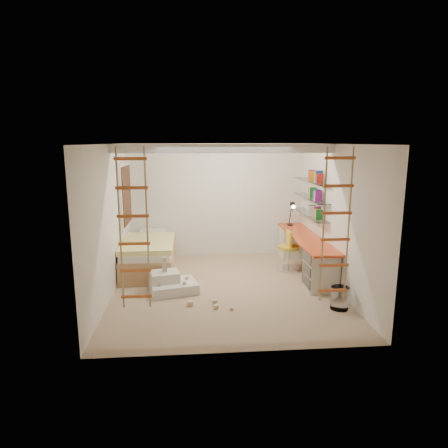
{
  "coord_description": "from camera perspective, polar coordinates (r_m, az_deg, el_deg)",
  "views": [
    {
      "loc": [
        -0.6,
        -6.88,
        2.64
      ],
      "look_at": [
        0.0,
        0.3,
        1.15
      ],
      "focal_mm": 32.0,
      "sensor_mm": 36.0,
      "label": 1
    }
  ],
  "objects": [
    {
      "name": "window_blind",
      "position": [
        8.55,
        -13.72,
        4.03
      ],
      "size": [
        0.02,
        1.0,
        1.2
      ],
      "primitive_type": "cube",
      "color": "#4C2D1E",
      "rests_on": "window_frame"
    },
    {
      "name": "ceiling_beam",
      "position": [
        7.21,
        0.0,
        10.73
      ],
      "size": [
        4.0,
        0.18,
        0.16
      ],
      "primitive_type": "cube",
      "color": "white",
      "rests_on": "ceiling"
    },
    {
      "name": "window_frame",
      "position": [
        8.56,
        -13.99,
        4.02
      ],
      "size": [
        0.06,
        1.15,
        1.35
      ],
      "primitive_type": "cube",
      "color": "white",
      "rests_on": "wall_left"
    },
    {
      "name": "books",
      "position": [
        8.44,
        12.3,
        4.45
      ],
      "size": [
        0.14,
        0.64,
        0.92
      ],
      "color": "#1E722D",
      "rests_on": "shelves"
    },
    {
      "name": "floor",
      "position": [
        7.39,
        0.2,
        -9.24
      ],
      "size": [
        4.5,
        4.5,
        0.0
      ],
      "primitive_type": "plane",
      "color": "tan",
      "rests_on": "ground"
    },
    {
      "name": "rope_ladder_left",
      "position": [
        5.3,
        -12.78,
        -0.85
      ],
      "size": [
        0.41,
        0.04,
        2.13
      ],
      "primitive_type": null,
      "color": "#C95322",
      "rests_on": "ceiling"
    },
    {
      "name": "desk",
      "position": [
        8.38,
        11.47,
        -4.02
      ],
      "size": [
        0.56,
        2.8,
        0.75
      ],
      "color": "#DE481A",
      "rests_on": "floor"
    },
    {
      "name": "play_platform",
      "position": [
        7.29,
        -7.58,
        -8.48
      ],
      "size": [
        0.93,
        0.8,
        0.36
      ],
      "color": "silver",
      "rests_on": "floor"
    },
    {
      "name": "waste_bin",
      "position": [
        6.76,
        16.2,
        -10.12
      ],
      "size": [
        0.29,
        0.29,
        0.37
      ],
      "primitive_type": "cylinder",
      "color": "white",
      "rests_on": "floor"
    },
    {
      "name": "bed",
      "position": [
        8.47,
        -10.59,
        -4.35
      ],
      "size": [
        1.02,
        2.0,
        0.69
      ],
      "color": "#AD7F51",
      "rests_on": "floor"
    },
    {
      "name": "swivel_chair",
      "position": [
        8.43,
        9.16,
        -4.5
      ],
      "size": [
        0.51,
        0.51,
        0.84
      ],
      "color": "gold",
      "rests_on": "floor"
    },
    {
      "name": "task_lamp",
      "position": [
        9.12,
        9.71,
        2.02
      ],
      "size": [
        0.14,
        0.36,
        0.57
      ],
      "color": "black",
      "rests_on": "desk"
    },
    {
      "name": "rope_ladder_right",
      "position": [
        5.6,
        15.71,
        -0.33
      ],
      "size": [
        0.41,
        0.04,
        2.13
      ],
      "primitive_type": null,
      "color": "#C64A21",
      "rests_on": "ceiling"
    },
    {
      "name": "toy_blocks",
      "position": [
        6.92,
        -5.38,
        -8.82
      ],
      "size": [
        1.27,
        1.08,
        0.63
      ],
      "color": "#CCB284",
      "rests_on": "floor"
    },
    {
      "name": "shelves",
      "position": [
        8.46,
        12.27,
        3.67
      ],
      "size": [
        0.25,
        1.8,
        0.71
      ],
      "color": "white",
      "rests_on": "wall_right"
    }
  ]
}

